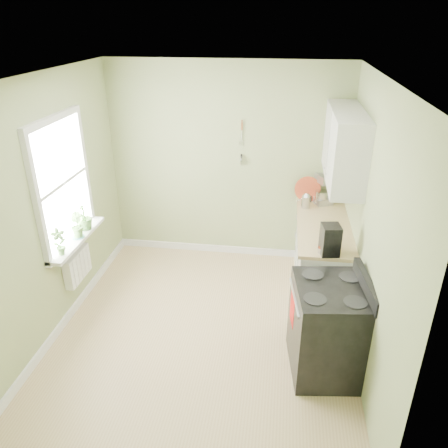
# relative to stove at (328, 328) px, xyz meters

# --- Properties ---
(floor) EXTENTS (3.20, 3.60, 0.02)m
(floor) POSITION_rel_stove_xyz_m (-1.28, 0.39, -0.49)
(floor) COLOR tan
(floor) RESTS_ON ground
(ceiling) EXTENTS (3.20, 3.60, 0.02)m
(ceiling) POSITION_rel_stove_xyz_m (-1.28, 0.39, 2.23)
(ceiling) COLOR white
(ceiling) RESTS_ON wall_back
(wall_back) EXTENTS (3.20, 0.02, 2.70)m
(wall_back) POSITION_rel_stove_xyz_m (-1.28, 2.20, 0.87)
(wall_back) COLOR #A1AD76
(wall_back) RESTS_ON floor
(wall_left) EXTENTS (0.02, 3.60, 2.70)m
(wall_left) POSITION_rel_stove_xyz_m (-2.89, 0.39, 0.87)
(wall_left) COLOR #A1AD76
(wall_left) RESTS_ON floor
(wall_right) EXTENTS (0.02, 3.60, 2.70)m
(wall_right) POSITION_rel_stove_xyz_m (0.33, 0.39, 0.87)
(wall_right) COLOR #A1AD76
(wall_right) RESTS_ON floor
(base_cabinets) EXTENTS (0.60, 1.60, 0.87)m
(base_cabinets) POSITION_rel_stove_xyz_m (0.02, 1.39, -0.04)
(base_cabinets) COLOR white
(base_cabinets) RESTS_ON floor
(countertop) EXTENTS (0.64, 1.60, 0.04)m
(countertop) POSITION_rel_stove_xyz_m (0.01, 1.39, 0.41)
(countertop) COLOR #DFC388
(countertop) RESTS_ON base_cabinets
(upper_cabinets) EXTENTS (0.35, 1.40, 0.80)m
(upper_cabinets) POSITION_rel_stove_xyz_m (0.15, 1.49, 1.37)
(upper_cabinets) COLOR white
(upper_cabinets) RESTS_ON wall_right
(window) EXTENTS (0.06, 1.14, 1.44)m
(window) POSITION_rel_stove_xyz_m (-2.86, 0.69, 1.07)
(window) COLOR white
(window) RESTS_ON wall_left
(window_sill) EXTENTS (0.18, 1.14, 0.04)m
(window_sill) POSITION_rel_stove_xyz_m (-2.79, 0.69, 0.40)
(window_sill) COLOR white
(window_sill) RESTS_ON wall_left
(radiator) EXTENTS (0.12, 0.50, 0.35)m
(radiator) POSITION_rel_stove_xyz_m (-2.82, 0.64, 0.07)
(radiator) COLOR white
(radiator) RESTS_ON wall_left
(wall_utensils) EXTENTS (0.02, 0.14, 0.58)m
(wall_utensils) POSITION_rel_stove_xyz_m (-1.08, 2.17, 1.09)
(wall_utensils) COLOR #DFC388
(wall_utensils) RESTS_ON wall_back
(stove) EXTENTS (0.76, 0.84, 1.06)m
(stove) POSITION_rel_stove_xyz_m (0.00, 0.00, 0.00)
(stove) COLOR black
(stove) RESTS_ON floor
(stand_mixer) EXTENTS (0.32, 0.39, 0.43)m
(stand_mixer) POSITION_rel_stove_xyz_m (0.01, 2.13, 0.61)
(stand_mixer) COLOR #B2B2B7
(stand_mixer) RESTS_ON countertop
(kettle) EXTENTS (0.20, 0.12, 0.20)m
(kettle) POSITION_rel_stove_xyz_m (-0.20, 1.89, 0.53)
(kettle) COLOR silver
(kettle) RESTS_ON countertop
(coffee_maker) EXTENTS (0.22, 0.23, 0.33)m
(coffee_maker) POSITION_rel_stove_xyz_m (0.01, 0.69, 0.59)
(coffee_maker) COLOR black
(coffee_maker) RESTS_ON countertop
(red_tray) EXTENTS (0.34, 0.07, 0.34)m
(red_tray) POSITION_rel_stove_xyz_m (-0.18, 2.11, 0.61)
(red_tray) COLOR #A33C20
(red_tray) RESTS_ON countertop
(jar) EXTENTS (0.07, 0.07, 0.07)m
(jar) POSITION_rel_stove_xyz_m (-0.07, 0.69, 0.47)
(jar) COLOR #BFAE99
(jar) RESTS_ON countertop
(plant_a) EXTENTS (0.19, 0.19, 0.30)m
(plant_a) POSITION_rel_stove_xyz_m (-2.78, 0.29, 0.58)
(plant_a) COLOR #4B7837
(plant_a) RESTS_ON window_sill
(plant_b) EXTENTS (0.21, 0.21, 0.30)m
(plant_b) POSITION_rel_stove_xyz_m (-2.78, 0.70, 0.57)
(plant_b) COLOR #4B7837
(plant_b) RESTS_ON window_sill
(plant_c) EXTENTS (0.19, 0.19, 0.33)m
(plant_c) POSITION_rel_stove_xyz_m (-2.78, 0.91, 0.59)
(plant_c) COLOR #4B7837
(plant_c) RESTS_ON window_sill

